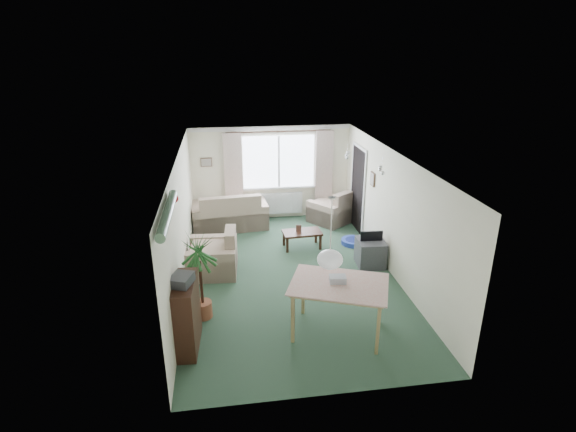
{
  "coord_description": "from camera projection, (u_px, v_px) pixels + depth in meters",
  "views": [
    {
      "loc": [
        -1.2,
        -7.74,
        4.26
      ],
      "look_at": [
        0.0,
        0.3,
        1.15
      ],
      "focal_mm": 28.0,
      "sensor_mm": 36.0,
      "label": 1
    }
  ],
  "objects": [
    {
      "name": "wall_picture_back",
      "position": [
        206.0,
        162.0,
        11.04
      ],
      "size": [
        0.28,
        0.03,
        0.22
      ],
      "primitive_type": "cube",
      "color": "brown"
    },
    {
      "name": "curtain_rod",
      "position": [
        279.0,
        132.0,
        10.96
      ],
      "size": [
        2.6,
        0.03,
        0.03
      ],
      "primitive_type": "cube",
      "color": "black"
    },
    {
      "name": "curtain_left",
      "position": [
        233.0,
        173.0,
        11.14
      ],
      "size": [
        0.45,
        0.08,
        2.0
      ],
      "primitive_type": "cube",
      "color": "beige"
    },
    {
      "name": "armchair_left",
      "position": [
        212.0,
        251.0,
        8.85
      ],
      "size": [
        1.02,
        1.07,
        0.89
      ],
      "primitive_type": "cube",
      "rotation": [
        0.0,
        0.0,
        -1.65
      ],
      "color": "beige",
      "rests_on": "ground"
    },
    {
      "name": "bauble_cluster_a",
      "position": [
        347.0,
        153.0,
        9.05
      ],
      "size": [
        0.2,
        0.2,
        0.2
      ],
      "primitive_type": "sphere",
      "color": "silver"
    },
    {
      "name": "houseplant",
      "position": [
        201.0,
        277.0,
        7.25
      ],
      "size": [
        0.72,
        0.72,
        1.5
      ],
      "primitive_type": "cylinder",
      "rotation": [
        0.0,
        0.0,
        0.14
      ],
      "color": "#1D552B",
      "rests_on": "ground"
    },
    {
      "name": "wall_picture_right",
      "position": [
        373.0,
        179.0,
        9.66
      ],
      "size": [
        0.03,
        0.24,
        0.3
      ],
      "primitive_type": "cube",
      "color": "brown"
    },
    {
      "name": "bauble_cluster_b",
      "position": [
        382.0,
        167.0,
        7.99
      ],
      "size": [
        0.2,
        0.2,
        0.2
      ],
      "primitive_type": "sphere",
      "color": "silver"
    },
    {
      "name": "armchair_corner",
      "position": [
        331.0,
        206.0,
        11.41
      ],
      "size": [
        1.28,
        1.27,
        0.84
      ],
      "primitive_type": "cube",
      "rotation": [
        0.0,
        0.0,
        3.79
      ],
      "color": "#C8AC97",
      "rests_on": "ground"
    },
    {
      "name": "photo_frame",
      "position": [
        299.0,
        228.0,
        9.92
      ],
      "size": [
        0.12,
        0.04,
        0.16
      ],
      "primitive_type": "cube",
      "rotation": [
        0.0,
        0.0,
        -0.13
      ],
      "color": "#4C3027",
      "rests_on": "coffee_table"
    },
    {
      "name": "sofa",
      "position": [
        229.0,
        210.0,
        11.06
      ],
      "size": [
        1.89,
        1.11,
        0.91
      ],
      "primitive_type": "cube",
      "rotation": [
        0.0,
        0.0,
        3.22
      ],
      "color": "beige",
      "rests_on": "ground"
    },
    {
      "name": "tinsel_garland",
      "position": [
        167.0,
        213.0,
        5.63
      ],
      "size": [
        1.6,
        1.6,
        0.12
      ],
      "primitive_type": "cylinder",
      "color": "#196626"
    },
    {
      "name": "curtain_right",
      "position": [
        324.0,
        170.0,
        11.46
      ],
      "size": [
        0.45,
        0.08,
        2.0
      ],
      "primitive_type": "cube",
      "color": "beige"
    },
    {
      "name": "bookshelf",
      "position": [
        187.0,
        314.0,
        6.6
      ],
      "size": [
        0.35,
        0.91,
        1.09
      ],
      "primitive_type": "cube",
      "rotation": [
        0.0,
        0.0,
        -0.06
      ],
      "color": "black",
      "rests_on": "ground"
    },
    {
      "name": "radiator",
      "position": [
        279.0,
        203.0,
        11.67
      ],
      "size": [
        1.2,
        0.1,
        0.55
      ],
      "primitive_type": "cube",
      "color": "white"
    },
    {
      "name": "pendant_lamp",
      "position": [
        330.0,
        259.0,
        6.21
      ],
      "size": [
        0.36,
        0.36,
        0.36
      ],
      "primitive_type": "sphere",
      "color": "white"
    },
    {
      "name": "gift_box",
      "position": [
        338.0,
        280.0,
        6.84
      ],
      "size": [
        0.27,
        0.21,
        0.12
      ],
      "primitive_type": "cube",
      "rotation": [
        0.0,
        0.0,
        -0.13
      ],
      "color": "#B1B2BD",
      "rests_on": "dining_table"
    },
    {
      "name": "tv_cube",
      "position": [
        370.0,
        253.0,
        9.2
      ],
      "size": [
        0.58,
        0.63,
        0.54
      ],
      "primitive_type": "cube",
      "rotation": [
        0.0,
        0.0,
        -0.06
      ],
      "color": "#35353A",
      "rests_on": "ground"
    },
    {
      "name": "coffee_table",
      "position": [
        302.0,
        239.0,
        10.02
      ],
      "size": [
        0.88,
        0.52,
        0.38
      ],
      "primitive_type": "cube",
      "rotation": [
        0.0,
        0.0,
        0.06
      ],
      "color": "black",
      "rests_on": "ground"
    },
    {
      "name": "dining_table",
      "position": [
        338.0,
        309.0,
        6.96
      ],
      "size": [
        1.6,
        1.34,
        0.85
      ],
      "primitive_type": "cube",
      "rotation": [
        0.0,
        0.0,
        -0.37
      ],
      "color": "tan",
      "rests_on": "ground"
    },
    {
      "name": "ground",
      "position": [
        290.0,
        276.0,
        8.84
      ],
      "size": [
        6.5,
        6.5,
        0.0
      ],
      "primitive_type": "plane",
      "color": "#294432"
    },
    {
      "name": "hifi_box",
      "position": [
        181.0,
        280.0,
        6.32
      ],
      "size": [
        0.38,
        0.42,
        0.14
      ],
      "primitive_type": "cube",
      "rotation": [
        0.0,
        0.0,
        -0.35
      ],
      "color": "#333337",
      "rests_on": "bookshelf"
    },
    {
      "name": "pet_bed",
      "position": [
        353.0,
        242.0,
        10.24
      ],
      "size": [
        0.59,
        0.59,
        0.11
      ],
      "primitive_type": "cylinder",
      "rotation": [
        0.0,
        0.0,
        -0.11
      ],
      "color": "#212297",
      "rests_on": "ground"
    },
    {
      "name": "doorway",
      "position": [
        358.0,
        190.0,
        10.78
      ],
      "size": [
        0.03,
        0.95,
        2.0
      ],
      "primitive_type": "cube",
      "color": "black"
    },
    {
      "name": "window",
      "position": [
        279.0,
        162.0,
        11.31
      ],
      "size": [
        1.8,
        0.03,
        1.3
      ],
      "primitive_type": "cube",
      "color": "white"
    }
  ]
}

